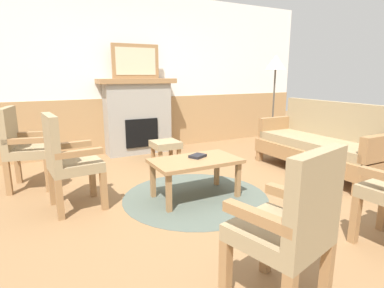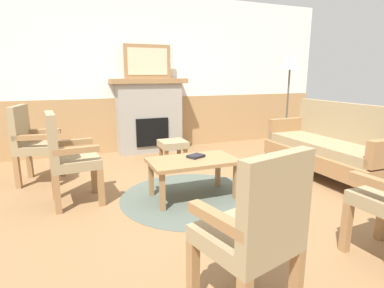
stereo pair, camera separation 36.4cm
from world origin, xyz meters
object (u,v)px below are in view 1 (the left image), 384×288
at_px(framed_picture, 136,61).
at_px(book_on_table, 198,156).
at_px(armchair_near_fireplace, 67,158).
at_px(armchair_front_left, 290,224).
at_px(fireplace, 138,116).
at_px(couch, 320,144).
at_px(footstool, 166,146).
at_px(armchair_by_window_left, 23,144).
at_px(floor_lamp_by_couch, 275,68).
at_px(coffee_table, 195,164).

bearing_deg(framed_picture, book_on_table, -90.86).
relative_size(armchair_near_fireplace, armchair_front_left, 1.00).
relative_size(fireplace, couch, 0.72).
relative_size(fireplace, footstool, 3.25).
bearing_deg(armchair_near_fireplace, couch, -5.79).
relative_size(framed_picture, book_on_table, 4.51).
relative_size(book_on_table, armchair_front_left, 0.18).
height_order(couch, footstool, couch).
distance_m(fireplace, armchair_near_fireplace, 2.36).
distance_m(fireplace, couch, 2.94).
height_order(couch, armchair_near_fireplace, same).
xyz_separation_m(couch, armchair_front_left, (-2.32, -1.74, 0.14)).
bearing_deg(armchair_by_window_left, armchair_front_left, -65.92).
xyz_separation_m(fireplace, floor_lamp_by_couch, (2.26, -0.86, 0.80)).
distance_m(framed_picture, armchair_front_left, 4.15).
relative_size(book_on_table, floor_lamp_by_couch, 0.11).
relative_size(fireplace, coffee_table, 1.35).
bearing_deg(couch, armchair_front_left, -143.04).
bearing_deg(framed_picture, floor_lamp_by_couch, -20.88).
relative_size(footstool, armchair_by_window_left, 0.41).
bearing_deg(book_on_table, armchair_by_window_left, 146.09).
distance_m(fireplace, armchair_front_left, 4.02).
xyz_separation_m(fireplace, armchair_near_fireplace, (-1.37, -1.92, -0.11)).
relative_size(framed_picture, footstool, 2.00).
xyz_separation_m(armchair_near_fireplace, floor_lamp_by_couch, (3.63, 1.06, 0.91)).
bearing_deg(book_on_table, armchair_near_fireplace, 168.54).
bearing_deg(couch, framed_picture, 129.79).
relative_size(fireplace, armchair_by_window_left, 1.33).
distance_m(book_on_table, armchair_near_fireplace, 1.36).
bearing_deg(armchair_front_left, book_on_table, 77.32).
bearing_deg(floor_lamp_by_couch, coffee_table, -149.44).
bearing_deg(footstool, armchair_front_left, -100.40).
xyz_separation_m(coffee_table, armchair_front_left, (-0.35, -1.74, 0.15)).
relative_size(framed_picture, armchair_by_window_left, 0.82).
xyz_separation_m(armchair_near_fireplace, armchair_front_left, (0.93, -2.07, 0.00)).
height_order(framed_picture, footstool, framed_picture).
bearing_deg(armchair_front_left, couch, 36.96).
bearing_deg(book_on_table, couch, -1.75).
xyz_separation_m(armchair_front_left, floor_lamp_by_couch, (2.70, 3.13, 0.91)).
height_order(fireplace, armchair_near_fireplace, fireplace).
bearing_deg(book_on_table, fireplace, 89.14).
bearing_deg(armchair_near_fireplace, coffee_table, -14.50).
relative_size(fireplace, armchair_near_fireplace, 1.33).
relative_size(footstool, armchair_near_fireplace, 0.41).
xyz_separation_m(couch, coffee_table, (-1.97, -0.00, -0.01)).
bearing_deg(armchair_by_window_left, armchair_near_fireplace, -66.07).
xyz_separation_m(armchair_by_window_left, floor_lamp_by_couch, (4.03, 0.17, 0.91)).
xyz_separation_m(framed_picture, footstool, (0.13, -0.89, -1.28)).
height_order(couch, armchair_by_window_left, same).
height_order(armchair_near_fireplace, armchair_by_window_left, same).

